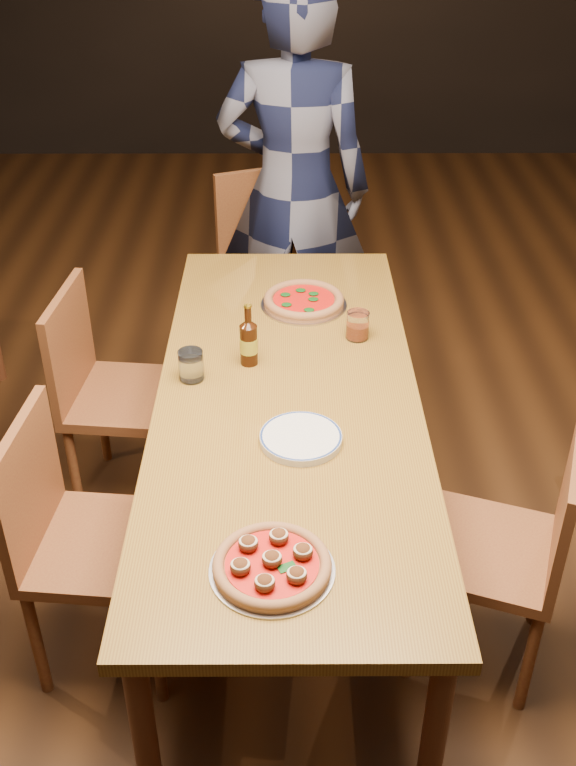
{
  "coord_description": "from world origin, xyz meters",
  "views": [
    {
      "loc": [
        -0.01,
        -2.15,
        2.21
      ],
      "look_at": [
        0.0,
        -0.05,
        0.82
      ],
      "focal_mm": 40.0,
      "sensor_mm": 36.0,
      "label": 1
    }
  ],
  "objects_px": {
    "pizza_margherita": "(304,301)",
    "water_glass": "(191,365)",
    "chair_main_sw": "(128,396)",
    "chair_main_e": "(488,548)",
    "beer_bottle": "(249,343)",
    "plate_stack": "(301,438)",
    "chair_end": "(281,281)",
    "amber_glass": "(358,325)",
    "diner": "(294,190)",
    "chair_main_nw": "(104,544)",
    "table_main": "(288,412)",
    "pizza_meatball": "(272,565)"
  },
  "relations": [
    {
      "from": "plate_stack",
      "to": "beer_bottle",
      "type": "height_order",
      "value": "beer_bottle"
    },
    {
      "from": "pizza_margherita",
      "to": "water_glass",
      "type": "distance_m",
      "value": 0.6
    },
    {
      "from": "pizza_meatball",
      "to": "chair_main_sw",
      "type": "bearing_deg",
      "value": 115.0
    },
    {
      "from": "plate_stack",
      "to": "beer_bottle",
      "type": "relative_size",
      "value": 1.13
    },
    {
      "from": "pizza_margherita",
      "to": "pizza_meatball",
      "type": "bearing_deg",
      "value": -94.35
    },
    {
      "from": "pizza_meatball",
      "to": "beer_bottle",
      "type": "distance_m",
      "value": 0.92
    },
    {
      "from": "chair_main_e",
      "to": "chair_main_sw",
      "type": "bearing_deg",
      "value": -103.76
    },
    {
      "from": "chair_main_sw",
      "to": "chair_end",
      "type": "bearing_deg",
      "value": -27.71
    },
    {
      "from": "table_main",
      "to": "beer_bottle",
      "type": "height_order",
      "value": "beer_bottle"
    },
    {
      "from": "chair_main_sw",
      "to": "diner",
      "type": "height_order",
      "value": "diner"
    },
    {
      "from": "chair_main_e",
      "to": "pizza_margherita",
      "type": "height_order",
      "value": "chair_main_e"
    },
    {
      "from": "table_main",
      "to": "chair_main_sw",
      "type": "bearing_deg",
      "value": 143.51
    },
    {
      "from": "beer_bottle",
      "to": "plate_stack",
      "type": "bearing_deg",
      "value": -69.08
    },
    {
      "from": "pizza_meatball",
      "to": "water_glass",
      "type": "bearing_deg",
      "value": 107.62
    },
    {
      "from": "chair_main_nw",
      "to": "chair_main_sw",
      "type": "height_order",
      "value": "chair_main_sw"
    },
    {
      "from": "chair_end",
      "to": "plate_stack",
      "type": "xyz_separation_m",
      "value": [
        0.06,
        -1.53,
        0.27
      ]
    },
    {
      "from": "chair_end",
      "to": "chair_main_nw",
      "type": "bearing_deg",
      "value": -128.77
    },
    {
      "from": "chair_main_e",
      "to": "diner",
      "type": "relative_size",
      "value": 0.48
    },
    {
      "from": "beer_bottle",
      "to": "water_glass",
      "type": "distance_m",
      "value": 0.2
    },
    {
      "from": "chair_end",
      "to": "table_main",
      "type": "bearing_deg",
      "value": -109.99
    },
    {
      "from": "table_main",
      "to": "chair_main_nw",
      "type": "relative_size",
      "value": 2.24
    },
    {
      "from": "chair_main_e",
      "to": "pizza_meatball",
      "type": "relative_size",
      "value": 2.93
    },
    {
      "from": "pizza_meatball",
      "to": "plate_stack",
      "type": "height_order",
      "value": "pizza_meatball"
    },
    {
      "from": "chair_main_nw",
      "to": "pizza_margherita",
      "type": "height_order",
      "value": "chair_main_nw"
    },
    {
      "from": "chair_end",
      "to": "water_glass",
      "type": "distance_m",
      "value": 1.27
    },
    {
      "from": "pizza_meatball",
      "to": "water_glass",
      "type": "height_order",
      "value": "water_glass"
    },
    {
      "from": "diner",
      "to": "beer_bottle",
      "type": "bearing_deg",
      "value": 89.0
    },
    {
      "from": "chair_main_e",
      "to": "water_glass",
      "type": "distance_m",
      "value": 1.05
    },
    {
      "from": "table_main",
      "to": "chair_main_nw",
      "type": "height_order",
      "value": "chair_main_nw"
    },
    {
      "from": "amber_glass",
      "to": "diner",
      "type": "xyz_separation_m",
      "value": [
        -0.2,
        0.99,
        0.1
      ]
    },
    {
      "from": "table_main",
      "to": "pizza_margherita",
      "type": "height_order",
      "value": "pizza_margherita"
    },
    {
      "from": "amber_glass",
      "to": "diner",
      "type": "distance_m",
      "value": 1.02
    },
    {
      "from": "pizza_margherita",
      "to": "plate_stack",
      "type": "xyz_separation_m",
      "value": [
        -0.02,
        -0.8,
        -0.01
      ]
    },
    {
      "from": "chair_main_e",
      "to": "beer_bottle",
      "type": "bearing_deg",
      "value": -106.27
    },
    {
      "from": "table_main",
      "to": "plate_stack",
      "type": "distance_m",
      "value": 0.26
    },
    {
      "from": "pizza_margherita",
      "to": "water_glass",
      "type": "height_order",
      "value": "water_glass"
    },
    {
      "from": "chair_main_e",
      "to": "water_glass",
      "type": "xyz_separation_m",
      "value": [
        -0.88,
        0.42,
        0.37
      ]
    },
    {
      "from": "chair_main_sw",
      "to": "pizza_meatball",
      "type": "height_order",
      "value": "chair_main_sw"
    },
    {
      "from": "chair_end",
      "to": "beer_bottle",
      "type": "relative_size",
      "value": 4.78
    },
    {
      "from": "pizza_margherita",
      "to": "diner",
      "type": "relative_size",
      "value": 0.17
    },
    {
      "from": "chair_main_sw",
      "to": "diner",
      "type": "distance_m",
      "value": 1.17
    },
    {
      "from": "chair_main_sw",
      "to": "plate_stack",
      "type": "xyz_separation_m",
      "value": [
        0.62,
        -0.68,
        0.31
      ]
    },
    {
      "from": "chair_end",
      "to": "amber_glass",
      "type": "distance_m",
      "value": 1.03
    },
    {
      "from": "chair_main_nw",
      "to": "plate_stack",
      "type": "bearing_deg",
      "value": -75.69
    },
    {
      "from": "beer_bottle",
      "to": "amber_glass",
      "type": "relative_size",
      "value": 2.14
    },
    {
      "from": "plate_stack",
      "to": "pizza_margherita",
      "type": "bearing_deg",
      "value": 88.3
    },
    {
      "from": "chair_main_sw",
      "to": "pizza_margherita",
      "type": "height_order",
      "value": "chair_main_sw"
    },
    {
      "from": "chair_end",
      "to": "pizza_margherita",
      "type": "height_order",
      "value": "chair_end"
    },
    {
      "from": "chair_main_sw",
      "to": "chair_main_e",
      "type": "xyz_separation_m",
      "value": [
        1.17,
        -0.77,
        -0.02
      ]
    },
    {
      "from": "chair_main_e",
      "to": "diner",
      "type": "bearing_deg",
      "value": -141.96
    }
  ]
}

